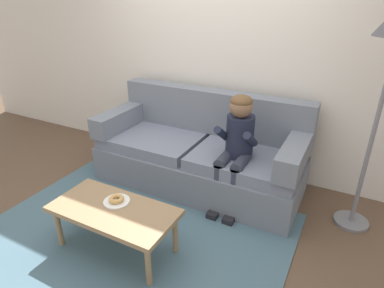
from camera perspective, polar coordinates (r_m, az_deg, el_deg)
name	(u,v)px	position (r m, az deg, el deg)	size (l,w,h in m)	color
ground	(148,221)	(3.10, -7.76, -13.30)	(10.00, 10.00, 0.00)	brown
wall_back	(214,45)	(3.69, 3.92, 16.99)	(8.00, 0.10, 2.80)	silver
area_rug	(131,237)	(2.95, -10.63, -15.78)	(2.57, 2.02, 0.01)	#476675
couch	(201,154)	(3.48, 1.54, -1.70)	(2.15, 0.90, 0.97)	slate
coffee_table	(114,213)	(2.65, -13.55, -11.73)	(1.00, 0.49, 0.40)	#937551
person_child	(237,142)	(3.00, 7.87, 0.36)	(0.34, 0.58, 1.10)	#1E2338
plate	(117,201)	(2.68, -13.11, -9.82)	(0.21, 0.21, 0.01)	white
donut	(116,199)	(2.67, -13.16, -9.37)	(0.12, 0.12, 0.04)	tan
toy_controller	(103,203)	(3.38, -15.42, -9.97)	(0.23, 0.09, 0.05)	red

